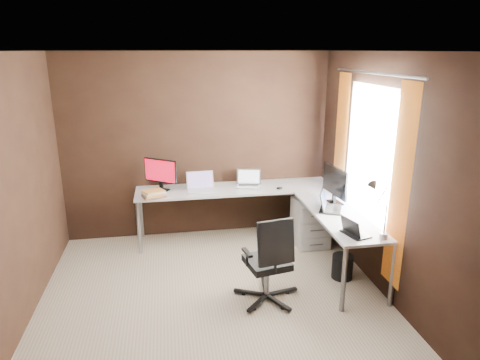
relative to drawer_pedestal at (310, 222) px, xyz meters
name	(u,v)px	position (x,y,z in m)	size (l,w,h in m)	color
room	(246,180)	(-1.09, -1.08, 0.98)	(3.60, 3.60, 2.50)	#C5B599
desk	(270,201)	(-0.59, -0.11, 0.38)	(2.65, 2.25, 0.73)	silver
drawer_pedestal	(310,222)	(0.00, 0.00, 0.00)	(0.42, 0.50, 0.60)	silver
monitor_left	(160,173)	(-1.94, 0.42, 0.67)	(0.41, 0.29, 0.42)	black
monitor_right	(335,183)	(0.12, -0.45, 0.69)	(0.16, 0.55, 0.46)	black
laptop_white	(201,186)	(-1.43, 0.33, 0.48)	(0.37, 0.27, 0.24)	silver
laptop_silver	(249,183)	(-0.77, 0.40, 0.48)	(0.37, 0.30, 0.22)	silver
laptop_black_big	(328,206)	(-0.03, -0.65, 0.48)	(0.36, 0.41, 0.23)	black
laptop_black_small	(354,231)	(-0.04, -1.37, 0.47)	(0.26, 0.32, 0.19)	black
book_stack	(154,194)	(-2.03, 0.15, 0.47)	(0.32, 0.30, 0.09)	#8F624D
mouse_left	(152,194)	(-2.05, 0.23, 0.45)	(0.08, 0.05, 0.03)	black
mouse_corner	(279,188)	(-0.39, 0.18, 0.45)	(0.09, 0.06, 0.03)	black
desk_lamp	(378,202)	(0.15, -1.44, 0.79)	(0.19, 0.22, 0.58)	slate
office_chair	(268,276)	(-0.88, -1.24, -0.02)	(0.53, 0.55, 0.95)	black
wastebasket	(342,267)	(0.07, -0.94, -0.16)	(0.24, 0.24, 0.28)	black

